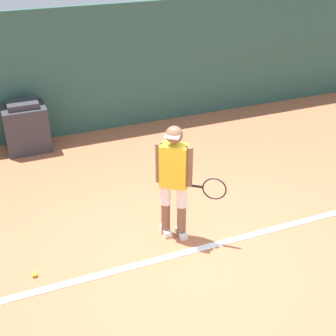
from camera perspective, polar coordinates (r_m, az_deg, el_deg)
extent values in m
plane|color=#B76642|center=(6.10, 2.78, -10.85)|extent=(24.00, 24.00, 0.00)
cube|color=#2D564C|center=(9.16, -8.44, 11.68)|extent=(24.00, 0.10, 2.41)
cube|color=white|center=(6.17, 2.36, -10.21)|extent=(21.60, 0.10, 0.01)
cylinder|color=brown|center=(6.35, -0.29, -6.18)|extent=(0.12, 0.12, 0.49)
cylinder|color=white|center=(6.13, -0.29, -3.19)|extent=(0.14, 0.14, 0.30)
cube|color=white|center=(6.47, -0.28, -7.64)|extent=(0.10, 0.24, 0.08)
cylinder|color=brown|center=(6.30, 1.65, -6.48)|extent=(0.12, 0.12, 0.49)
cylinder|color=white|center=(6.08, 1.71, -3.48)|extent=(0.14, 0.14, 0.30)
cube|color=white|center=(6.42, 1.63, -7.95)|extent=(0.10, 0.24, 0.08)
cube|color=yellow|center=(5.88, 0.73, 0.28)|extent=(0.39, 0.36, 0.58)
sphere|color=brown|center=(5.68, 0.76, 4.07)|extent=(0.22, 0.22, 0.22)
cube|color=white|center=(5.59, 0.50, 3.84)|extent=(0.22, 0.20, 0.02)
cylinder|color=brown|center=(5.92, -1.12, 0.66)|extent=(0.09, 0.09, 0.55)
cylinder|color=brown|center=(5.83, 2.60, 0.18)|extent=(0.09, 0.09, 0.55)
cylinder|color=black|center=(5.95, 3.41, -2.23)|extent=(0.17, 0.14, 0.03)
torus|color=black|center=(5.92, 5.67, -2.55)|extent=(0.26, 0.21, 0.32)
sphere|color=#D1E533|center=(6.02, -15.96, -12.36)|extent=(0.07, 0.07, 0.07)
cube|color=#333338|center=(8.86, -16.88, 4.63)|extent=(0.76, 0.59, 0.83)
cube|color=#333338|center=(8.68, -17.32, 7.42)|extent=(0.53, 0.41, 0.10)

